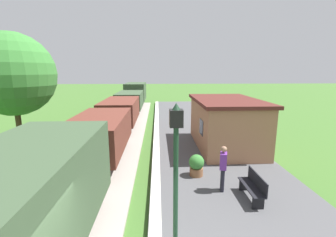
% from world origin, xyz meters
% --- Properties ---
extents(freight_train, '(2.50, 32.60, 2.72)m').
position_xyz_m(freight_train, '(-2.40, 14.96, 1.53)').
color(freight_train, '#384C33').
rests_on(freight_train, rail_near).
extents(station_hut, '(3.50, 5.80, 2.78)m').
position_xyz_m(station_hut, '(4.40, 9.92, 1.65)').
color(station_hut, '#9E6B4C').
rests_on(station_hut, platform_slab).
extents(bench_near_hut, '(0.42, 1.50, 0.91)m').
position_xyz_m(bench_near_hut, '(3.75, 4.18, 0.72)').
color(bench_near_hut, black).
rests_on(bench_near_hut, platform_slab).
extents(person_waiting, '(0.34, 0.43, 1.71)m').
position_xyz_m(person_waiting, '(2.85, 4.81, 1.18)').
color(person_waiting, black).
rests_on(person_waiting, platform_slab).
extents(potted_planter, '(0.64, 0.64, 0.92)m').
position_xyz_m(potted_planter, '(2.11, 6.10, 0.72)').
color(potted_planter, brown).
rests_on(potted_planter, platform_slab).
extents(lamp_post_near, '(0.28, 0.28, 3.70)m').
position_xyz_m(lamp_post_near, '(0.88, 1.73, 2.80)').
color(lamp_post_near, '#193823').
rests_on(lamp_post_near, platform_slab).
extents(tree_trackside_far, '(4.27, 4.27, 6.54)m').
position_xyz_m(tree_trackside_far, '(-6.96, 9.51, 4.40)').
color(tree_trackside_far, '#4C3823').
rests_on(tree_trackside_far, ground).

